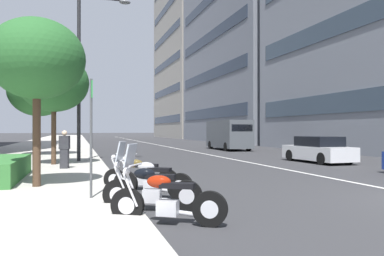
{
  "coord_description": "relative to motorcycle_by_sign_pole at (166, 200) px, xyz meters",
  "views": [
    {
      "loc": [
        -6.95,
        8.73,
        1.75
      ],
      "look_at": [
        11.71,
        3.24,
        1.82
      ],
      "focal_mm": 36.51,
      "sensor_mm": 36.0,
      "label": 1
    }
  ],
  "objects": [
    {
      "name": "sidewalk_right_plaza",
      "position": [
        29.91,
        4.39,
        -0.37
      ],
      "size": [
        160.0,
        8.11,
        0.15
      ],
      "primitive_type": "cube",
      "color": "#B2ADA3",
      "rests_on": "ground"
    },
    {
      "name": "lane_centre_stripe",
      "position": [
        34.91,
        -7.17,
        -0.44
      ],
      "size": [
        110.0,
        0.16,
        0.01
      ],
      "primitive_type": "cube",
      "color": "silver",
      "rests_on": "ground"
    },
    {
      "name": "motorcycle_by_sign_pole",
      "position": [
        0.0,
        0.0,
        0.0
      ],
      "size": [
        1.19,
        2.0,
        1.48
      ],
      "rotation": [
        0.0,
        0.0,
        1.06
      ],
      "color": "black",
      "rests_on": "ground"
    },
    {
      "name": "motorcycle_mid_row",
      "position": [
        1.29,
        0.05,
        0.01
      ],
      "size": [
        1.0,
        2.05,
        1.49
      ],
      "rotation": [
        0.0,
        0.0,
        1.17
      ],
      "color": "black",
      "rests_on": "ground"
    },
    {
      "name": "motorcycle_far_end_row",
      "position": [
        2.77,
        -0.25,
        -0.02
      ],
      "size": [
        1.4,
        1.84,
        1.11
      ],
      "rotation": [
        0.0,
        0.0,
        0.94
      ],
      "color": "black",
      "rests_on": "ground"
    },
    {
      "name": "motorcycle_nearest_camera",
      "position": [
        4.21,
        -0.17,
        -0.03
      ],
      "size": [
        0.99,
        2.06,
        1.08
      ],
      "rotation": [
        0.0,
        0.0,
        1.18
      ],
      "color": "black",
      "rests_on": "ground"
    },
    {
      "name": "car_lead_in_lane",
      "position": [
        10.92,
        -10.7,
        0.21
      ],
      "size": [
        4.29,
        1.96,
        1.38
      ],
      "rotation": [
        0.0,
        0.0,
        0.04
      ],
      "color": "silver",
      "rests_on": "ground"
    },
    {
      "name": "delivery_van_ahead",
      "position": [
        24.17,
        -10.89,
        0.91
      ],
      "size": [
        5.97,
        2.24,
        2.51
      ],
      "rotation": [
        0.0,
        0.0,
        -0.01
      ],
      "color": "#4C5156",
      "rests_on": "ground"
    },
    {
      "name": "parking_sign_by_curb",
      "position": [
        2.38,
        1.25,
        1.37
      ],
      "size": [
        0.32,
        0.06,
        2.79
      ],
      "color": "#47494C",
      "rests_on": "sidewalk_right_plaza"
    },
    {
      "name": "street_lamp_with_banners",
      "position": [
        13.59,
        1.11,
        4.74
      ],
      "size": [
        1.26,
        2.71,
        8.47
      ],
      "color": "#232326",
      "rests_on": "sidewalk_right_plaza"
    },
    {
      "name": "clipped_hedge_bed",
      "position": [
        6.64,
        3.81,
        0.04
      ],
      "size": [
        4.83,
        1.1,
        0.67
      ],
      "primitive_type": "cube",
      "color": "#337033",
      "rests_on": "sidewalk_right_plaza"
    },
    {
      "name": "street_tree_far_plaza",
      "position": [
        4.7,
        2.66,
        3.28
      ],
      "size": [
        2.67,
        2.67,
        4.72
      ],
      "color": "#473323",
      "rests_on": "sidewalk_right_plaza"
    },
    {
      "name": "street_tree_by_lamp_post",
      "position": [
        11.86,
        2.6,
        3.44
      ],
      "size": [
        3.14,
        3.14,
        5.08
      ],
      "color": "#473323",
      "rests_on": "sidewalk_right_plaza"
    },
    {
      "name": "street_tree_mid_sidewalk",
      "position": [
        19.24,
        3.9,
        3.74
      ],
      "size": [
        3.78,
        3.78,
        5.65
      ],
      "color": "#473323",
      "rests_on": "sidewalk_right_plaza"
    },
    {
      "name": "pedestrian_on_plaza",
      "position": [
        9.77,
        2.07,
        0.49
      ],
      "size": [
        0.36,
        0.45,
        1.56
      ],
      "rotation": [
        0.0,
        0.0,
        6.02
      ],
      "color": "#2D2D33",
      "rests_on": "sidewalk_right_plaza"
    },
    {
      "name": "office_tower_near_left",
      "position": [
        75.12,
        -26.33,
        23.88
      ],
      "size": [
        27.2,
        19.43,
        48.65
      ],
      "color": "gray",
      "rests_on": "ground"
    }
  ]
}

